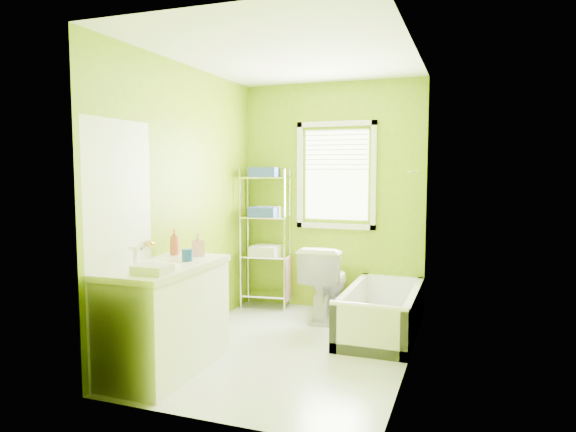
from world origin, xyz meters
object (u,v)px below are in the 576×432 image
(vanity, at_px, (165,314))
(wire_shelf_unit, at_px, (267,222))
(bathtub, at_px, (381,319))
(toilet, at_px, (326,281))

(vanity, distance_m, wire_shelf_unit, 2.14)
(wire_shelf_unit, bearing_deg, vanity, -90.96)
(vanity, xyz_separation_m, wire_shelf_unit, (0.03, 2.07, 0.54))
(bathtub, xyz_separation_m, toilet, (-0.67, 0.35, 0.25))
(toilet, relative_size, wire_shelf_unit, 0.49)
(wire_shelf_unit, bearing_deg, toilet, -15.65)
(bathtub, distance_m, toilet, 0.79)
(bathtub, relative_size, wire_shelf_unit, 0.89)
(bathtub, distance_m, vanity, 2.13)
(toilet, relative_size, vanity, 0.70)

